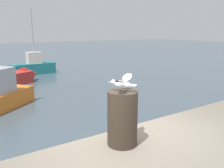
% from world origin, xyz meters
% --- Properties ---
extents(mooring_post, '(0.41, 0.41, 0.75)m').
position_xyz_m(mooring_post, '(-0.21, -0.46, 1.90)').
color(mooring_post, '#382D23').
rests_on(mooring_post, harbor_quay).
extents(seagull, '(0.51, 0.41, 0.21)m').
position_xyz_m(seagull, '(-0.22, -0.45, 2.39)').
color(seagull, tan).
rests_on(seagull, mooring_post).
extents(boat_teal, '(3.62, 0.95, 4.58)m').
position_xyz_m(boat_teal, '(2.72, 14.34, 0.54)').
color(boat_teal, '#1E7075').
rests_on(boat_teal, ground_plane).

